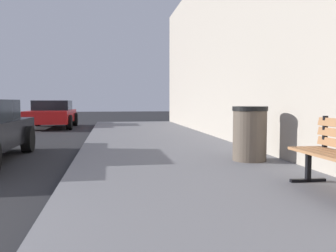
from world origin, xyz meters
name	(u,v)px	position (x,y,z in m)	size (l,w,h in m)	color
sidewalk	(265,234)	(4.00, 0.00, 0.07)	(4.00, 32.00, 0.15)	slate
trash_bin	(250,133)	(5.19, 3.26, 0.65)	(0.64, 0.64, 0.99)	brown
car_red	(52,114)	(0.02, 14.25, 0.65)	(2.03, 4.10, 1.27)	red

